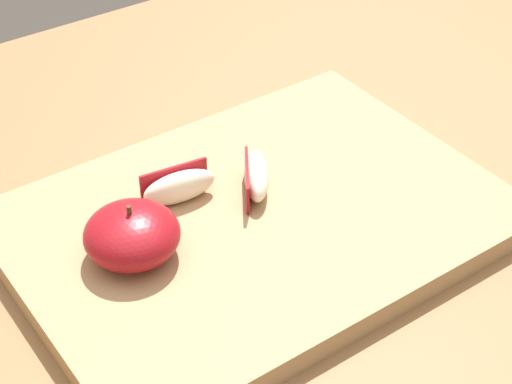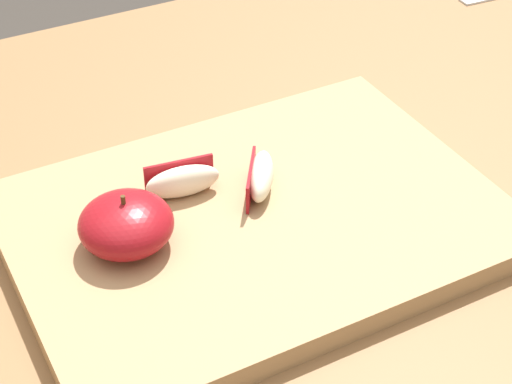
% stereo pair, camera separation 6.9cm
% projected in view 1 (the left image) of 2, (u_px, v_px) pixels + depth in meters
% --- Properties ---
extents(dining_table, '(1.35, 0.82, 0.78)m').
position_uv_depth(dining_table, '(275.00, 289.00, 0.82)').
color(dining_table, brown).
rests_on(dining_table, ground_plane).
extents(cutting_board, '(0.40, 0.29, 0.02)m').
position_uv_depth(cutting_board, '(256.00, 221.00, 0.71)').
color(cutting_board, '#A37F56').
rests_on(cutting_board, dining_table).
extents(apple_half_skin_up, '(0.07, 0.07, 0.05)m').
position_uv_depth(apple_half_skin_up, '(132.00, 235.00, 0.65)').
color(apple_half_skin_up, maroon).
rests_on(apple_half_skin_up, cutting_board).
extents(apple_wedge_back, '(0.05, 0.06, 0.03)m').
position_uv_depth(apple_wedge_back, '(258.00, 178.00, 0.71)').
color(apple_wedge_back, '#F4EACC').
rests_on(apple_wedge_back, cutting_board).
extents(apple_wedge_middle, '(0.07, 0.03, 0.03)m').
position_uv_depth(apple_wedge_middle, '(179.00, 186.00, 0.71)').
color(apple_wedge_middle, '#F4EACC').
rests_on(apple_wedge_middle, cutting_board).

